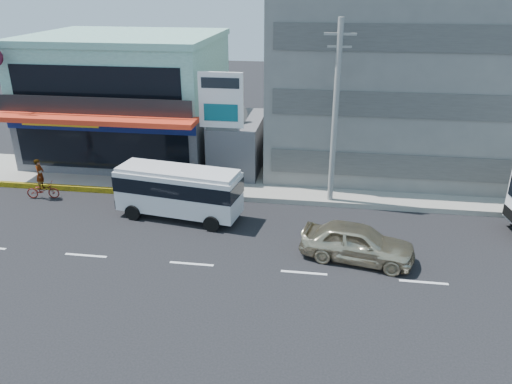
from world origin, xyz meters
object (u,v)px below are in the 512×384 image
Objects in this scene: concrete_building at (401,59)px; utility_pole_near at (335,115)px; minibus at (179,189)px; motorcycle_rider at (42,186)px; satellite_dish at (236,122)px; shop_building at (130,100)px; billboard at (221,107)px; sedan at (357,242)px.

utility_pole_near is at bearing -117.76° from concrete_building.
concrete_building reaches higher than minibus.
minibus reaches higher than motorcycle_rider.
satellite_dish is 0.63× the size of motorcycle_rider.
shop_building is 1.80× the size of billboard.
utility_pole_near is at bearing 5.48° from motorcycle_rider.
concrete_building is 12.17m from billboard.
concrete_building reaches higher than sedan.
sedan is 18.18m from motorcycle_rider.
minibus is at bearing -56.81° from shop_building.
satellite_dish reaches higher than motorcycle_rider.
shop_building is 0.77× the size of concrete_building.
concrete_building is 11.30m from satellite_dish.
concrete_building is 23.21m from motorcycle_rider.
satellite_dish is at bearing -20.21° from shop_building.
sedan is (7.26, -9.50, -2.72)m from satellite_dish.
satellite_dish is 2.31m from billboard.
utility_pole_near is at bearing -25.06° from shop_building.
sedan is at bearing -39.19° from shop_building.
utility_pole_near is at bearing 19.89° from minibus.
satellite_dish is 12.26m from sedan.
billboard is at bearing 73.68° from minibus.
sedan is at bearing -52.60° from satellite_dish.
motorcycle_rider is at bearing 87.36° from sedan.
billboard is 11.67m from sedan.
minibus is 1.34× the size of sedan.
motorcycle_rider is (-10.39, -5.17, -2.79)m from satellite_dish.
shop_building is 5.22× the size of motorcycle_rider.
shop_building is 18.28m from concrete_building.
satellite_dish is 0.30× the size of sedan.
motorcycle_rider is at bearing -155.78° from concrete_building.
utility_pole_near is 17.04m from motorcycle_rider.
concrete_building reaches higher than shop_building.
concrete_building is 15.08m from sedan.
billboard reaches higher than sedan.
utility_pole_near reaches higher than minibus.
satellite_dish is at bearing 73.90° from minibus.
concrete_building is at bearing 62.24° from utility_pole_near.
satellite_dish is at bearing 149.04° from utility_pole_near.
billboard is at bearing -32.32° from shop_building.
shop_building is 8.54m from satellite_dish.
concrete_building is 8.79m from utility_pole_near.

